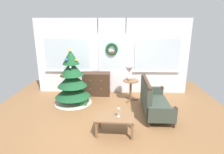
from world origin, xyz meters
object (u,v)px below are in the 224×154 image
(side_table, at_px, (131,86))
(coffee_table, at_px, (115,119))
(christmas_tree, at_px, (72,82))
(settee_sofa, at_px, (153,101))
(table_lamp, at_px, (129,71))
(gift_box, at_px, (83,101))
(dresser_cabinet, at_px, (97,84))
(wine_glass, at_px, (119,111))

(side_table, distance_m, coffee_table, 1.93)
(coffee_table, bearing_deg, christmas_tree, 129.04)
(christmas_tree, relative_size, coffee_table, 2.00)
(settee_sofa, height_order, table_lamp, table_lamp)
(christmas_tree, bearing_deg, table_lamp, 9.37)
(settee_sofa, relative_size, gift_box, 6.61)
(dresser_cabinet, height_order, coffee_table, dresser_cabinet)
(christmas_tree, bearing_deg, settee_sofa, -15.96)
(settee_sofa, bearing_deg, gift_box, 165.77)
(side_table, bearing_deg, coffee_table, -104.05)
(christmas_tree, bearing_deg, coffee_table, -50.96)
(side_table, bearing_deg, wine_glass, -101.75)
(coffee_table, bearing_deg, settee_sofa, 44.03)
(dresser_cabinet, distance_m, settee_sofa, 2.14)
(christmas_tree, relative_size, gift_box, 7.42)
(dresser_cabinet, bearing_deg, coffee_table, -74.12)
(dresser_cabinet, height_order, side_table, dresser_cabinet)
(side_table, relative_size, gift_box, 2.84)
(gift_box, bearing_deg, settee_sofa, -14.23)
(dresser_cabinet, xyz_separation_m, settee_sofa, (1.66, -1.35, -0.01))
(side_table, relative_size, wine_glass, 3.40)
(coffee_table, height_order, wine_glass, wine_glass)
(table_lamp, bearing_deg, settee_sofa, -58.14)
(settee_sofa, relative_size, coffee_table, 1.78)
(side_table, xyz_separation_m, wine_glass, (-0.39, -1.87, 0.08))
(christmas_tree, xyz_separation_m, wine_glass, (1.40, -1.63, -0.11))
(coffee_table, distance_m, gift_box, 1.78)
(wine_glass, bearing_deg, table_lamp, 80.22)
(gift_box, bearing_deg, christmas_tree, 154.54)
(christmas_tree, relative_size, side_table, 2.61)
(settee_sofa, bearing_deg, christmas_tree, 164.04)
(settee_sofa, height_order, coffee_table, settee_sofa)
(christmas_tree, distance_m, dresser_cabinet, 0.99)
(side_table, xyz_separation_m, table_lamp, (-0.06, 0.04, 0.48))
(coffee_table, bearing_deg, wine_glass, 0.31)
(side_table, distance_m, wine_glass, 1.91)
(table_lamp, distance_m, coffee_table, 2.05)
(side_table, bearing_deg, settee_sofa, -59.77)
(christmas_tree, xyz_separation_m, table_lamp, (1.73, 0.29, 0.28))
(coffee_table, relative_size, gift_box, 3.72)
(christmas_tree, distance_m, side_table, 1.82)
(gift_box, bearing_deg, dresser_cabinet, 69.14)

